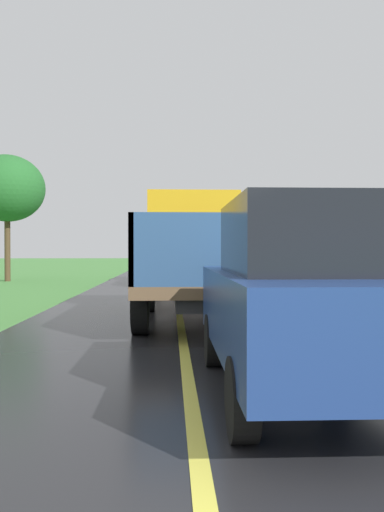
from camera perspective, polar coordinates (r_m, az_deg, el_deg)
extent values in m
cube|color=#2D2D30|center=(10.46, 0.52, -3.97)|extent=(0.90, 5.51, 0.24)
cube|color=brown|center=(10.45, 0.52, -2.88)|extent=(2.30, 5.80, 0.20)
cube|color=gold|center=(12.38, 0.06, 2.53)|extent=(2.10, 1.90, 1.90)
cube|color=black|center=(13.35, -0.12, 3.82)|extent=(1.79, 0.02, 0.76)
cube|color=#2D517F|center=(9.46, -5.92, 0.69)|extent=(0.08, 3.85, 1.10)
cube|color=#2D517F|center=(9.58, 7.46, 0.69)|extent=(0.08, 3.85, 1.10)
cube|color=#2D517F|center=(7.57, 1.61, 0.72)|extent=(2.30, 0.08, 1.10)
cube|color=#2D517F|center=(11.34, 0.28, 0.68)|extent=(2.30, 0.08, 1.10)
cylinder|color=black|center=(12.26, -4.83, -3.77)|extent=(0.28, 1.00, 1.00)
cylinder|color=black|center=(12.35, 4.97, -3.74)|extent=(0.28, 1.00, 1.00)
cylinder|color=black|center=(8.88, -5.77, -5.44)|extent=(0.28, 1.00, 1.00)
cylinder|color=black|center=(9.01, 7.75, -5.36)|extent=(0.28, 1.00, 1.00)
ellipsoid|color=#95C034|center=(9.63, 3.99, 2.53)|extent=(0.52, 0.60, 0.41)
ellipsoid|color=#8DB831|center=(9.68, 3.28, 2.11)|extent=(0.52, 0.53, 0.37)
ellipsoid|color=#90CB29|center=(9.44, 1.08, 2.20)|extent=(0.54, 0.54, 0.50)
ellipsoid|color=#94B233|center=(10.66, 1.88, 0.27)|extent=(0.50, 0.62, 0.37)
ellipsoid|color=#8AC826|center=(8.41, 1.56, -2.07)|extent=(0.55, 0.60, 0.39)
ellipsoid|color=#9BB335|center=(8.76, -1.47, 0.62)|extent=(0.41, 0.50, 0.39)
ellipsoid|color=#9AC536|center=(10.81, -1.25, -1.08)|extent=(0.41, 0.50, 0.49)
ellipsoid|color=#8CC533|center=(8.91, 0.03, 0.41)|extent=(0.48, 0.56, 0.36)
ellipsoid|color=#8CB31E|center=(8.29, 5.12, -2.09)|extent=(0.57, 0.53, 0.45)
ellipsoid|color=#91B326|center=(8.12, -1.07, 0.37)|extent=(0.55, 0.50, 0.47)
ellipsoid|color=#8CB429|center=(10.34, -4.30, -1.29)|extent=(0.45, 0.45, 0.38)
cube|color=#2D2D30|center=(21.94, -1.09, -1.57)|extent=(0.90, 5.51, 0.24)
cube|color=brown|center=(21.94, -1.09, -1.05)|extent=(2.30, 5.80, 0.20)
cube|color=silver|center=(23.88, -1.20, 1.61)|extent=(2.10, 1.90, 1.90)
cube|color=black|center=(24.84, -1.24, 2.34)|extent=(1.78, 0.02, 0.76)
cube|color=#232328|center=(20.96, -4.07, 0.65)|extent=(0.08, 3.85, 1.10)
cube|color=#232328|center=(21.01, 1.99, 0.65)|extent=(0.08, 3.85, 1.10)
cube|color=#232328|center=(19.07, -0.90, 0.66)|extent=(2.30, 0.08, 1.10)
cube|color=#232328|center=(22.84, -1.14, 0.65)|extent=(2.30, 0.08, 1.10)
cylinder|color=black|center=(23.75, -3.73, -1.65)|extent=(0.28, 1.00, 1.00)
cylinder|color=black|center=(23.79, 1.34, -1.64)|extent=(0.28, 1.00, 1.00)
cylinder|color=black|center=(20.36, -3.95, -2.02)|extent=(0.28, 1.00, 1.00)
cylinder|color=black|center=(20.41, 1.96, -2.01)|extent=(0.28, 1.00, 1.00)
ellipsoid|color=#99C523|center=(21.49, -1.27, 1.36)|extent=(0.41, 0.38, 0.38)
ellipsoid|color=#94B627|center=(21.19, -1.89, 1.43)|extent=(0.44, 0.45, 0.39)
ellipsoid|color=#8ABF36|center=(20.90, -2.90, 0.46)|extent=(0.50, 0.51, 0.46)
ellipsoid|color=#9FBD25|center=(22.35, -2.83, 0.53)|extent=(0.50, 0.65, 0.41)
ellipsoid|color=#8BBB22|center=(21.63, -0.03, -0.36)|extent=(0.44, 0.53, 0.38)
ellipsoid|color=#94C12E|center=(20.20, -2.61, 0.51)|extent=(0.49, 0.58, 0.39)
ellipsoid|color=#8AC633|center=(20.64, 0.81, 1.39)|extent=(0.51, 0.47, 0.43)
ellipsoid|color=#8EBE30|center=(22.14, -2.01, -0.25)|extent=(0.44, 0.44, 0.45)
ellipsoid|color=#92CA33|center=(20.45, -2.03, -0.48)|extent=(0.47, 0.57, 0.37)
ellipsoid|color=#97BB21|center=(20.51, -1.25, 0.45)|extent=(0.44, 0.47, 0.48)
ellipsoid|color=#97C71E|center=(22.52, -1.58, -0.31)|extent=(0.53, 0.64, 0.45)
ellipsoid|color=#98C230|center=(21.67, -0.18, 0.47)|extent=(0.57, 0.72, 0.50)
cylinder|color=#4C3823|center=(26.79, -19.85, 0.68)|extent=(0.28, 0.28, 3.12)
ellipsoid|color=#236028|center=(26.96, -19.88, 7.11)|extent=(3.64, 3.64, 3.28)
cube|color=navy|center=(5.28, 12.00, -6.15)|extent=(1.70, 4.10, 0.80)
cube|color=black|center=(5.05, 12.58, 2.07)|extent=(1.44, 2.05, 0.70)
cylinder|color=black|center=(6.47, 2.42, -9.33)|extent=(0.20, 0.64, 0.64)
cylinder|color=black|center=(6.77, 15.68, -8.90)|extent=(0.20, 0.64, 0.64)
cylinder|color=black|center=(4.00, 5.58, -15.59)|extent=(0.20, 0.64, 0.64)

